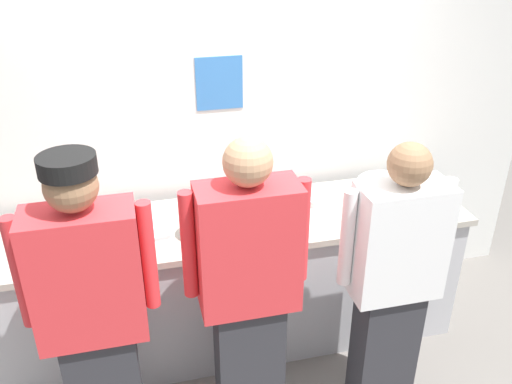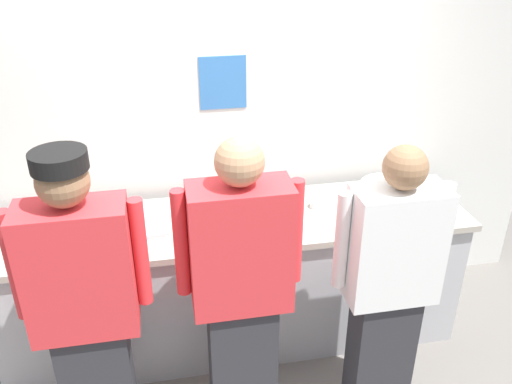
% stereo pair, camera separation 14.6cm
% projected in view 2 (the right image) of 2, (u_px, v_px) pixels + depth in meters
% --- Properties ---
extents(ground_plane, '(9.00, 9.00, 0.00)m').
position_uv_depth(ground_plane, '(245.00, 375.00, 3.39)').
color(ground_plane, slate).
extents(wall_back, '(4.53, 0.11, 2.97)m').
position_uv_depth(wall_back, '(220.00, 103.00, 3.45)').
color(wall_back, silver).
rests_on(wall_back, ground).
extents(prep_counter, '(2.89, 0.71, 0.91)m').
position_uv_depth(prep_counter, '(235.00, 280.00, 3.50)').
color(prep_counter, '#B2B2B7').
rests_on(prep_counter, ground).
extents(chef_near_left, '(0.62, 0.24, 1.72)m').
position_uv_depth(chef_near_left, '(86.00, 310.00, 2.53)').
color(chef_near_left, '#2D2D33').
rests_on(chef_near_left, ground).
extents(chef_center, '(0.62, 0.24, 1.72)m').
position_uv_depth(chef_center, '(241.00, 290.00, 2.68)').
color(chef_center, '#2D2D33').
rests_on(chef_center, ground).
extents(chef_far_right, '(0.60, 0.24, 1.63)m').
position_uv_depth(chef_far_right, '(389.00, 284.00, 2.80)').
color(chef_far_right, '#2D2D33').
rests_on(chef_far_right, ground).
extents(plate_stack_front, '(0.21, 0.21, 0.08)m').
position_uv_depth(plate_stack_front, '(197.00, 227.00, 3.13)').
color(plate_stack_front, white).
rests_on(plate_stack_front, prep_counter).
extents(mixing_bowl_steel, '(0.37, 0.37, 0.11)m').
position_uv_depth(mixing_bowl_steel, '(389.00, 193.00, 3.48)').
color(mixing_bowl_steel, '#B7BABF').
rests_on(mixing_bowl_steel, prep_counter).
extents(sheet_tray, '(0.48, 0.41, 0.02)m').
position_uv_depth(sheet_tray, '(127.00, 226.00, 3.20)').
color(sheet_tray, '#B7BABF').
rests_on(sheet_tray, prep_counter).
extents(squeeze_bottle_primary, '(0.06, 0.06, 0.19)m').
position_uv_depth(squeeze_bottle_primary, '(237.00, 224.00, 3.06)').
color(squeeze_bottle_primary, '#56A333').
rests_on(squeeze_bottle_primary, prep_counter).
extents(squeeze_bottle_secondary, '(0.06, 0.06, 0.19)m').
position_uv_depth(squeeze_bottle_secondary, '(72.00, 204.00, 3.27)').
color(squeeze_bottle_secondary, '#56A333').
rests_on(squeeze_bottle_secondary, prep_counter).
extents(ramekin_green_sauce, '(0.09, 0.09, 0.05)m').
position_uv_depth(ramekin_green_sauce, '(68.00, 232.00, 3.11)').
color(ramekin_green_sauce, white).
rests_on(ramekin_green_sauce, prep_counter).
extents(ramekin_yellow_sauce, '(0.09, 0.09, 0.04)m').
position_uv_depth(ramekin_yellow_sauce, '(282.00, 211.00, 3.34)').
color(ramekin_yellow_sauce, white).
rests_on(ramekin_yellow_sauce, prep_counter).
extents(ramekin_orange_sauce, '(0.09, 0.09, 0.04)m').
position_uv_depth(ramekin_orange_sauce, '(317.00, 204.00, 3.42)').
color(ramekin_orange_sauce, white).
rests_on(ramekin_orange_sauce, prep_counter).
extents(deli_cup, '(0.09, 0.09, 0.09)m').
position_uv_depth(deli_cup, '(262.00, 217.00, 3.23)').
color(deli_cup, white).
rests_on(deli_cup, prep_counter).
extents(chefs_knife, '(0.28, 0.03, 0.02)m').
position_uv_depth(chefs_knife, '(224.00, 214.00, 3.34)').
color(chefs_knife, '#B7BABF').
rests_on(chefs_knife, prep_counter).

